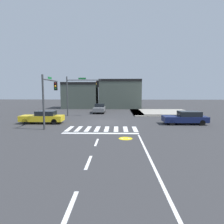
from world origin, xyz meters
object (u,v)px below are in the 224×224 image
traffic_signal_northwest (80,89)px  car_navy (186,118)px  car_gray (100,108)px  car_yellow (43,117)px  traffic_signal_southwest (49,92)px

traffic_signal_northwest → car_navy: bearing=-27.8°
car_gray → car_yellow: size_ratio=0.88×
car_yellow → traffic_signal_northwest: bearing=-113.9°
traffic_signal_northwest → car_navy: size_ratio=1.22×
traffic_signal_southwest → car_gray: 13.73m
car_yellow → car_navy: bearing=179.9°
traffic_signal_southwest → car_gray: bearing=-17.3°
car_gray → car_yellow: (-5.47, -11.06, -0.04)m
traffic_signal_southwest → car_gray: traffic_signal_southwest is taller
traffic_signal_northwest → car_navy: 15.14m
car_gray → car_yellow: car_gray is taller
traffic_signal_southwest → car_yellow: (-1.47, 1.76, -2.89)m
traffic_signal_northwest → traffic_signal_southwest: 8.79m
car_yellow → car_navy: size_ratio=1.01×
car_gray → car_navy: 15.38m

